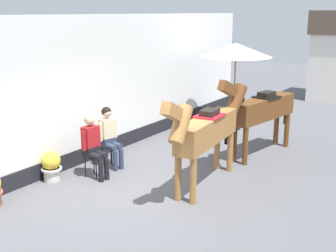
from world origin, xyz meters
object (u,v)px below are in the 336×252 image
Objects in this scene: saddled_horse_near at (205,132)px; saddled_horse_far at (261,109)px; seated_visitor_near at (93,143)px; cafe_parasol at (236,51)px; seated_visitor_far at (109,134)px; flower_planter_middle at (51,166)px.

saddled_horse_near is 1.01× the size of saddled_horse_far.
cafe_parasol is (0.78, 5.29, 1.59)m from seated_visitor_near.
seated_visitor_near is at bearing -77.72° from seated_visitor_far.
saddled_horse_far is 5.08m from flower_planter_middle.
seated_visitor_far is at bearing -176.45° from saddled_horse_near.
cafe_parasol reaches higher than flower_planter_middle.
seated_visitor_near is 4.16m from saddled_horse_far.
cafe_parasol is (-1.44, 4.43, 1.20)m from saddled_horse_near.
flower_planter_middle is 6.41m from cafe_parasol.
saddled_horse_near is 4.81m from cafe_parasol.
seated_visitor_far is at bearing -101.52° from cafe_parasol.
saddled_horse_far is (0.16, 2.54, 0.00)m from saddled_horse_near.
saddled_horse_near is at bearing 3.55° from seated_visitor_far.
cafe_parasol is at bearing 107.99° from saddled_horse_near.
cafe_parasol is (0.93, 4.58, 1.59)m from seated_visitor_far.
seated_visitor_near reaches higher than flower_planter_middle.
saddled_horse_near is (2.22, 0.85, 0.38)m from seated_visitor_near.
seated_visitor_far is 0.54× the size of cafe_parasol.
flower_planter_middle is (-0.60, -0.64, -0.44)m from seated_visitor_near.
cafe_parasol reaches higher than saddled_horse_near.
seated_visitor_near is 0.72m from seated_visitor_far.
cafe_parasol reaches higher than saddled_horse_far.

